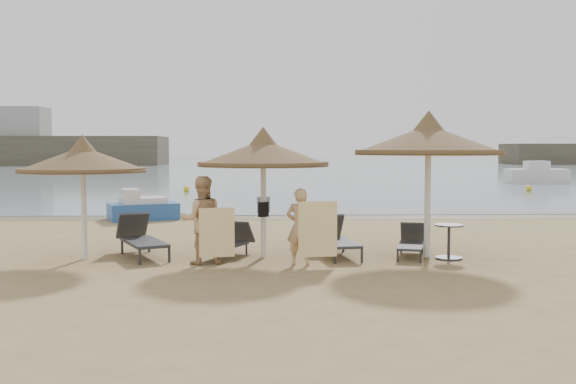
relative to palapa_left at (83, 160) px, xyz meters
name	(u,v)px	position (x,y,z in m)	size (l,w,h in m)	color
ground	(285,267)	(4.40, -1.11, -2.20)	(160.00, 160.00, 0.00)	#9C8050
sea	(270,164)	(4.40, 78.89, -2.19)	(200.00, 140.00, 0.03)	slate
wet_sand_strip	(277,217)	(4.40, 8.29, -2.20)	(200.00, 1.60, 0.01)	brown
far_shore	(91,144)	(-20.70, 76.71, 0.71)	(150.00, 54.80, 12.00)	brown
palapa_left	(83,160)	(0.00, 0.00, 0.00)	(2.79, 2.79, 2.76)	white
palapa_center	(263,154)	(3.96, 0.09, 0.14)	(2.96, 2.96, 2.94)	white
palapa_right	(428,141)	(7.65, 0.03, 0.43)	(3.33, 3.33, 3.30)	white
lounger_far_left	(141,237)	(1.15, 0.41, -1.77)	(1.55, 2.21, 0.95)	#2B2B2E
lounger_near_left	(229,242)	(3.18, 0.20, -1.86)	(1.25, 1.78, 0.76)	#2B2B2E
lounger_near_right	(336,238)	(5.62, 0.38, -1.80)	(0.95, 2.07, 0.89)	#2B2B2E
lounger_far_right	(411,242)	(7.33, 0.20, -1.88)	(0.94, 1.70, 0.72)	#2B2B2E
side_table	(449,243)	(8.08, -0.23, -1.84)	(0.64, 0.64, 0.77)	#2B2B2E
person_left	(201,213)	(2.65, -0.61, -1.12)	(1.00, 0.65, 2.17)	tan
person_right	(300,221)	(4.74, -0.89, -1.26)	(0.87, 0.56, 1.89)	tan
towel_left	(217,233)	(3.00, -0.96, -1.49)	(0.73, 0.14, 1.03)	yellow
towel_right	(318,229)	(5.09, -1.14, -1.41)	(0.82, 0.15, 1.15)	yellow
bag_patterned	(263,205)	(3.96, 0.27, -1.02)	(0.30, 0.20, 0.36)	white
bag_dark	(263,210)	(3.96, -0.07, -1.10)	(0.24, 0.15, 0.33)	black
pedal_boat	(142,208)	(-0.25, 7.85, -1.81)	(2.61, 2.09, 1.06)	#255199
buoy_left	(186,189)	(-0.42, 21.26, -2.03)	(0.34, 0.34, 0.34)	gold
buoy_right	(529,188)	(18.72, 21.20, -2.03)	(0.35, 0.35, 0.35)	gold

